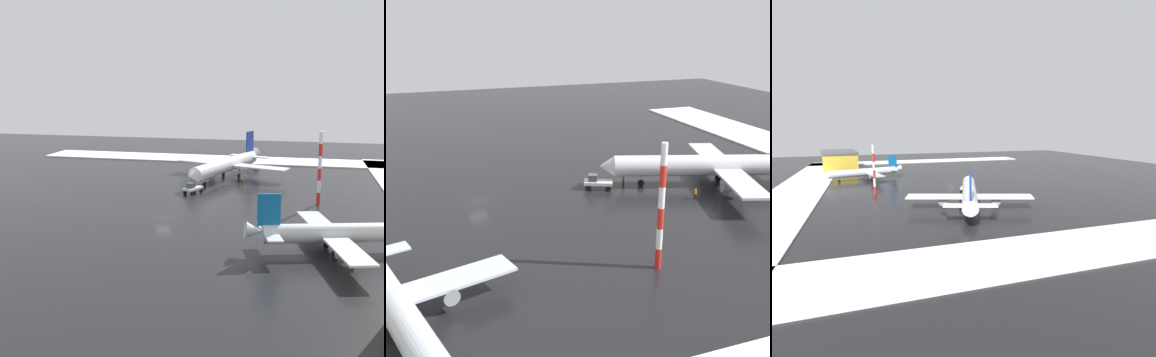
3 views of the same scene
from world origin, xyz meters
The scene contains 8 objects.
ground_plane centered at (0.00, 0.00, 0.00)m, with size 240.00×240.00×0.00m, color black.
snow_bank_right centered at (67.00, 0.00, 0.16)m, with size 14.00×116.00×0.32m, color white.
airplane_foreground_jet centered at (37.76, -5.65, 3.56)m, with size 35.39×29.83×10.78m.
airplane_parked_portside centered at (-11.55, -30.20, 2.89)m, with size 24.30×28.91×8.73m.
pushback_tug centered at (19.31, -0.90, 1.28)m, with size 5.10×3.91×2.50m.
ground_crew_mid_apron centered at (24.32, -0.42, 0.97)m, with size 0.36×0.36×1.71m.
ground_crew_beside_wing centered at (31.97, -10.30, 0.97)m, with size 0.36×0.36×1.71m.
antenna_mast centered at (16.02, -27.42, 7.29)m, with size 0.70×0.70×14.59m.
Camera 1 is at (-80.34, -24.07, 24.03)m, focal length 45.00 mm.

